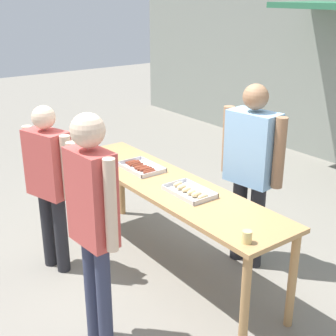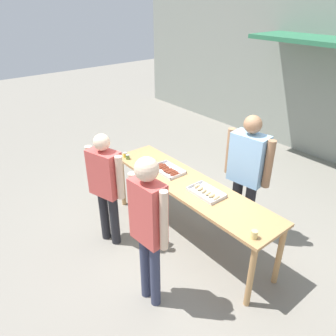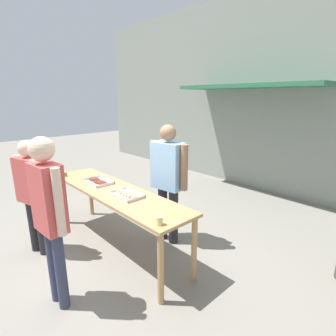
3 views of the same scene
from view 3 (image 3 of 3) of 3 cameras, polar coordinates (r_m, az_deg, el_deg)
The scene contains 11 objects.
ground_plane at distance 4.20m, azimuth -10.98°, elevation -16.35°, with size 24.00×24.00×0.00m, color gray.
building_facade_back at distance 6.58m, azimuth 19.64°, elevation 15.04°, with size 12.00×1.11×4.50m.
serving_table at distance 3.85m, azimuth -11.57°, elevation -6.24°, with size 2.72×0.66×0.90m.
food_tray_sausages at distance 4.19m, azimuth -14.92°, elevation -2.92°, with size 0.46×0.30×0.04m.
food_tray_buns at distance 3.56m, azimuth -8.96°, elevation -5.75°, with size 0.46×0.28×0.06m.
condiment_jar_mustard at distance 4.78m, azimuth -21.76°, elevation -1.02°, with size 0.06×0.06×0.07m.
condiment_jar_ketchup at distance 4.70m, azimuth -21.48°, elevation -1.25°, with size 0.06×0.06×0.07m.
beer_cup at distance 2.76m, azimuth -1.87°, elevation -11.40°, with size 0.07×0.07×0.09m.
person_server_behind_table at distance 3.86m, azimuth 0.00°, elevation -1.49°, with size 0.68×0.32×1.81m.
person_customer_holding_hotdog at distance 4.04m, azimuth -27.50°, elevation -4.00°, with size 0.59×0.34×1.64m.
person_customer_with_cup at distance 2.87m, azimuth -24.43°, elevation -7.98°, with size 0.54×0.24×1.83m.
Camera 3 is at (3.09, -1.84, 2.18)m, focal length 28.00 mm.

